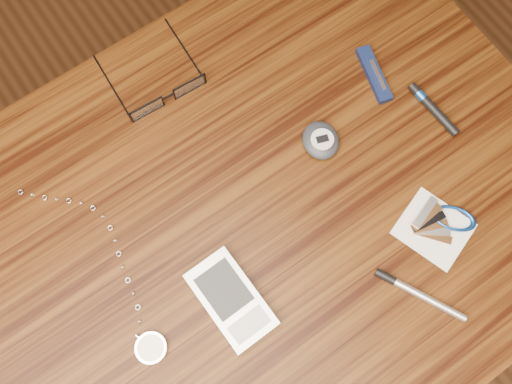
% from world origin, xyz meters
% --- Properties ---
extents(ground, '(3.80, 3.80, 0.00)m').
position_xyz_m(ground, '(0.00, 0.00, 0.00)').
color(ground, '#472814').
rests_on(ground, ground).
extents(desk, '(1.00, 0.70, 0.75)m').
position_xyz_m(desk, '(0.00, 0.00, 0.65)').
color(desk, '#3A1E09').
rests_on(desk, ground).
extents(eyeglasses, '(0.13, 0.14, 0.03)m').
position_xyz_m(eyeglasses, '(0.04, 0.23, 0.76)').
color(eyeglasses, black).
rests_on(eyeglasses, desk).
extents(pocket_watch, '(0.09, 0.31, 0.01)m').
position_xyz_m(pocket_watch, '(-0.17, -0.06, 0.76)').
color(pocket_watch, silver).
rests_on(pocket_watch, desk).
extents(pda_phone, '(0.07, 0.13, 0.02)m').
position_xyz_m(pda_phone, '(-0.05, -0.08, 0.76)').
color(pda_phone, '#ADADB1').
rests_on(pda_phone, desk).
extents(pedometer, '(0.07, 0.07, 0.02)m').
position_xyz_m(pedometer, '(0.18, 0.04, 0.76)').
color(pedometer, '#22262C').
rests_on(pedometer, desk).
extents(notepad_keys, '(0.12, 0.11, 0.01)m').
position_xyz_m(notepad_keys, '(0.25, -0.15, 0.75)').
color(notepad_keys, silver).
rests_on(notepad_keys, desk).
extents(pocket_knife, '(0.05, 0.10, 0.01)m').
position_xyz_m(pocket_knife, '(0.31, 0.08, 0.76)').
color(pocket_knife, '#0D133C').
rests_on(pocket_knife, desk).
extents(silver_pen, '(0.07, 0.12, 0.01)m').
position_xyz_m(silver_pen, '(0.16, -0.20, 0.76)').
color(silver_pen, silver).
rests_on(silver_pen, desk).
extents(black_blue_pen, '(0.02, 0.10, 0.01)m').
position_xyz_m(black_blue_pen, '(0.35, -0.01, 0.76)').
color(black_blue_pen, black).
rests_on(black_blue_pen, desk).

